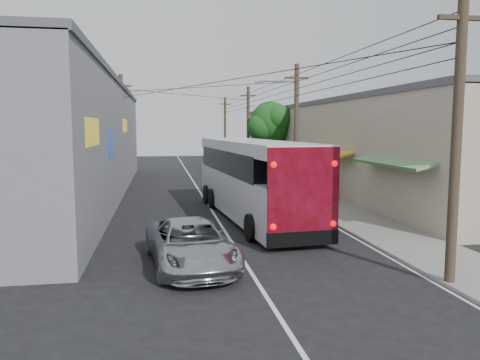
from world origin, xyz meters
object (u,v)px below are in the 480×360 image
at_px(coach_bus, 252,178).
at_px(parked_suv, 267,187).
at_px(pedestrian_near, 332,186).
at_px(pedestrian_far, 309,184).
at_px(jeepney, 191,244).
at_px(parked_car_far, 236,169).
at_px(parked_car_mid, 236,171).

height_order(coach_bus, parked_suv, coach_bus).
relative_size(coach_bus, pedestrian_near, 8.85).
bearing_deg(pedestrian_far, parked_suv, -13.88).
xyz_separation_m(jeepney, parked_suv, (5.54, 13.44, -0.01)).
bearing_deg(parked_car_far, pedestrian_far, -84.63).
distance_m(jeepney, pedestrian_near, 15.48).
xyz_separation_m(parked_car_mid, pedestrian_far, (2.62, -11.93, 0.24)).
bearing_deg(pedestrian_far, pedestrian_near, 142.39).
distance_m(coach_bus, parked_car_mid, 17.57).
height_order(jeepney, parked_suv, jeepney).
xyz_separation_m(jeepney, parked_car_far, (5.69, 26.00, 0.03)).
height_order(coach_bus, pedestrian_near, coach_bus).
bearing_deg(parked_suv, pedestrian_far, -0.35).
distance_m(parked_car_mid, parked_car_far, 1.01).
bearing_deg(parked_car_mid, parked_suv, -83.47).
bearing_deg(coach_bus, pedestrian_near, 34.07).
height_order(parked_car_far, pedestrian_near, pedestrian_near).
bearing_deg(parked_car_far, pedestrian_near, -80.47).
distance_m(coach_bus, pedestrian_far, 7.29).
distance_m(jeepney, parked_suv, 14.54).
bearing_deg(parked_car_far, coach_bus, -102.38).
xyz_separation_m(parked_suv, parked_car_far, (0.14, 12.56, 0.03)).
distance_m(pedestrian_near, pedestrian_far, 1.39).
bearing_deg(pedestrian_far, parked_car_far, -85.06).
bearing_deg(parked_car_far, parked_car_mid, -103.58).
distance_m(parked_suv, pedestrian_near, 3.96).
height_order(jeepney, pedestrian_near, pedestrian_near).
height_order(coach_bus, jeepney, coach_bus).
distance_m(parked_car_mid, pedestrian_near, 13.22).
relative_size(coach_bus, parked_car_mid, 3.39).
xyz_separation_m(parked_suv, parked_car_mid, (0.00, 11.56, -0.06)).
height_order(parked_car_mid, parked_car_far, parked_car_far).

